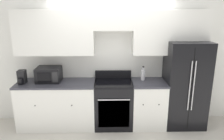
# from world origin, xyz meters

# --- Properties ---
(ground_plane) EXTENTS (12.00, 12.00, 0.00)m
(ground_plane) POSITION_xyz_m (0.00, 0.00, 0.00)
(ground_plane) COLOR beige
(wall_back) EXTENTS (8.00, 0.39, 2.60)m
(wall_back) POSITION_xyz_m (-0.00, 0.58, 1.57)
(wall_back) COLOR white
(wall_back) RESTS_ON ground_plane
(lower_cabinets_left) EXTENTS (1.55, 0.64, 0.94)m
(lower_cabinets_left) POSITION_xyz_m (-1.11, 0.31, 0.47)
(lower_cabinets_left) COLOR white
(lower_cabinets_left) RESTS_ON ground_plane
(lower_cabinets_right) EXTENTS (0.69, 0.64, 0.94)m
(lower_cabinets_right) POSITION_xyz_m (0.74, 0.31, 0.47)
(lower_cabinets_right) COLOR white
(lower_cabinets_right) RESTS_ON ground_plane
(oven_range) EXTENTS (0.75, 0.65, 1.10)m
(oven_range) POSITION_xyz_m (0.03, 0.31, 0.48)
(oven_range) COLOR black
(oven_range) RESTS_ON ground_plane
(refrigerator) EXTENTS (0.80, 0.81, 1.75)m
(refrigerator) POSITION_xyz_m (1.47, 0.39, 0.87)
(refrigerator) COLOR black
(refrigerator) RESTS_ON ground_plane
(microwave) EXTENTS (0.47, 0.39, 0.29)m
(microwave) POSITION_xyz_m (-1.25, 0.39, 1.08)
(microwave) COLOR black
(microwave) RESTS_ON lower_cabinets_left
(bottle) EXTENTS (0.09, 0.09, 0.29)m
(bottle) POSITION_xyz_m (0.63, 0.43, 1.05)
(bottle) COLOR silver
(bottle) RESTS_ON lower_cabinets_right
(coffee_maker) EXTENTS (0.14, 0.21, 0.26)m
(coffee_maker) POSITION_xyz_m (-1.75, 0.27, 1.06)
(coffee_maker) COLOR black
(coffee_maker) RESTS_ON lower_cabinets_left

